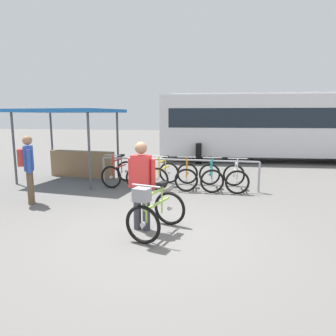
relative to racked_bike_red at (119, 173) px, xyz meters
name	(u,v)px	position (x,y,z in m)	size (l,w,h in m)	color
ground_plane	(156,235)	(1.95, -3.88, -0.37)	(80.00, 80.00, 0.00)	#605E5B
bike_rack_rail	(178,165)	(1.85, -0.24, 0.33)	(4.61, 0.22, 0.88)	#99999E
racked_bike_red	(119,173)	(0.00, 0.00, 0.00)	(0.82, 1.19, 0.97)	black
racked_bike_black	(141,174)	(0.70, -0.02, 0.00)	(0.67, 1.12, 0.98)	black
racked_bike_yellow	(164,174)	(1.40, -0.05, 0.00)	(0.83, 1.19, 0.97)	black
racked_bike_orange	(187,175)	(2.10, -0.07, 0.00)	(0.74, 1.15, 0.97)	black
racked_bike_teal	(211,176)	(2.80, -0.10, 0.00)	(0.77, 1.16, 0.97)	black
racked_bike_white	(236,177)	(3.50, -0.12, 0.00)	(0.71, 1.13, 0.97)	black
featured_bicycle	(155,211)	(1.94, -3.87, 0.08)	(0.94, 1.25, 0.97)	black
person_with_featured_bike	(141,182)	(1.64, -3.64, 0.54)	(0.53, 0.25, 1.64)	#383842
pedestrian_with_backpack	(28,165)	(-1.44, -2.39, 0.57)	(0.43, 0.47, 1.64)	brown
bus_distant	(270,123)	(5.30, 6.15, 1.37)	(10.10, 3.71, 3.08)	silver
market_stall	(74,137)	(-1.71, 0.59, 1.03)	(3.38, 2.69, 2.30)	#4C4C51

